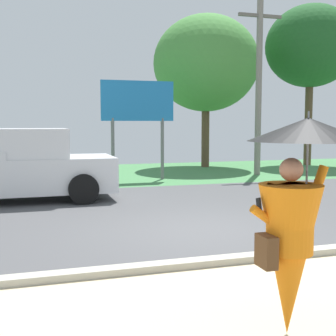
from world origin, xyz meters
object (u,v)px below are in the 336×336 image
(utility_pole, at_px, (259,84))
(pickup_truck, at_px, (14,168))
(tree_center_back, at_px, (206,64))
(tree_left_far, at_px, (311,47))
(roadside_billboard, at_px, (138,108))
(monk_pedestrian, at_px, (295,215))

(utility_pole, bearing_deg, pickup_truck, -158.22)
(utility_pole, height_order, tree_center_back, tree_center_back)
(tree_left_far, relative_size, tree_center_back, 1.10)
(roadside_billboard, height_order, tree_left_far, tree_left_far)
(monk_pedestrian, relative_size, tree_left_far, 0.28)
(monk_pedestrian, xyz_separation_m, utility_pole, (6.21, 12.24, 2.37))
(monk_pedestrian, distance_m, pickup_truck, 9.09)
(roadside_billboard, xyz_separation_m, tree_center_back, (4.11, 3.85, 2.17))
(pickup_truck, bearing_deg, utility_pole, 30.19)
(monk_pedestrian, relative_size, utility_pole, 0.32)
(monk_pedestrian, xyz_separation_m, roadside_billboard, (1.31, 11.93, 1.39))
(monk_pedestrian, bearing_deg, roadside_billboard, 100.23)
(roadside_billboard, bearing_deg, tree_center_back, 43.14)
(roadside_billboard, relative_size, tree_left_far, 0.46)
(utility_pole, bearing_deg, tree_center_back, 102.59)
(monk_pedestrian, height_order, roadside_billboard, roadside_billboard)
(monk_pedestrian, relative_size, roadside_billboard, 0.61)
(utility_pole, relative_size, roadside_billboard, 1.92)
(pickup_truck, xyz_separation_m, tree_center_back, (8.20, 7.13, 3.85))
(monk_pedestrian, xyz_separation_m, pickup_truck, (-2.78, 8.65, -0.29))
(roadside_billboard, bearing_deg, tree_left_far, 20.19)
(tree_left_far, bearing_deg, tree_center_back, 175.24)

